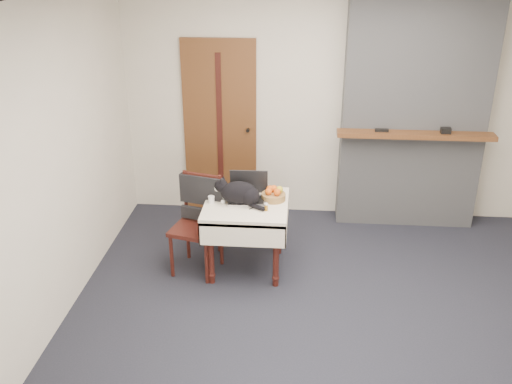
# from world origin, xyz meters

# --- Properties ---
(ground) EXTENTS (4.50, 4.50, 0.00)m
(ground) POSITION_xyz_m (0.00, 0.00, 0.00)
(ground) COLOR black
(ground) RESTS_ON ground
(room_shell) EXTENTS (4.52, 4.01, 2.61)m
(room_shell) POSITION_xyz_m (0.00, 0.46, 1.76)
(room_shell) COLOR beige
(room_shell) RESTS_ON ground
(door) EXTENTS (0.82, 0.10, 2.00)m
(door) POSITION_xyz_m (-1.20, 1.97, 1.00)
(door) COLOR brown
(door) RESTS_ON ground
(chimney) EXTENTS (1.62, 0.48, 2.60)m
(chimney) POSITION_xyz_m (0.90, 1.85, 1.30)
(chimney) COLOR gray
(chimney) RESTS_ON ground
(side_table) EXTENTS (0.78, 0.78, 0.70)m
(side_table) POSITION_xyz_m (-0.78, 0.67, 0.59)
(side_table) COLOR #3D1610
(side_table) RESTS_ON ground
(laptop) EXTENTS (0.37, 0.32, 0.27)m
(laptop) POSITION_xyz_m (-0.76, 0.75, 0.77)
(laptop) COLOR #B7B7BC
(laptop) RESTS_ON side_table
(cat) EXTENTS (0.50, 0.30, 0.25)m
(cat) POSITION_xyz_m (-0.83, 0.64, 0.81)
(cat) COLOR black
(cat) RESTS_ON side_table
(cream_jar) EXTENTS (0.06, 0.06, 0.07)m
(cream_jar) POSITION_xyz_m (-1.10, 0.64, 0.73)
(cream_jar) COLOR white
(cream_jar) RESTS_ON side_table
(pill_bottle) EXTENTS (0.04, 0.04, 0.07)m
(pill_bottle) POSITION_xyz_m (-0.58, 0.52, 0.74)
(pill_bottle) COLOR #976012
(pill_bottle) RESTS_ON side_table
(fruit_basket) EXTENTS (0.23, 0.23, 0.13)m
(fruit_basket) POSITION_xyz_m (-0.52, 0.76, 0.75)
(fruit_basket) COLOR #A07140
(fruit_basket) RESTS_ON side_table
(desk_clutter) EXTENTS (0.14, 0.11, 0.01)m
(desk_clutter) POSITION_xyz_m (-0.64, 0.68, 0.70)
(desk_clutter) COLOR black
(desk_clutter) RESTS_ON side_table
(chair) EXTENTS (0.52, 0.51, 0.95)m
(chair) POSITION_xyz_m (-1.22, 0.67, 0.61)
(chair) COLOR #3D1610
(chair) RESTS_ON ground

